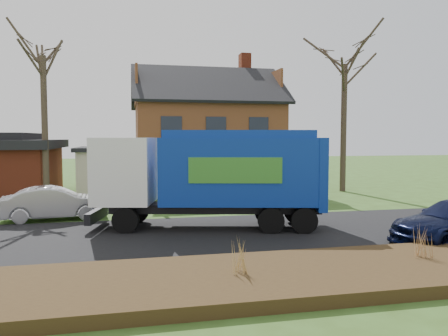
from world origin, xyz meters
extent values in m
plane|color=#314A18|center=(0.00, 0.00, 0.00)|extent=(120.00, 120.00, 0.00)
cube|color=black|center=(0.00, 0.00, 0.01)|extent=(80.00, 7.00, 0.02)
cube|color=black|center=(0.00, -5.30, 0.15)|extent=(80.00, 3.50, 0.30)
cube|color=beige|center=(2.00, 14.00, 1.35)|extent=(9.00, 7.50, 2.70)
cube|color=#542C18|center=(2.00, 14.00, 4.10)|extent=(9.00, 7.50, 2.80)
cube|color=#983821|center=(5.00, 15.00, 8.46)|extent=(0.70, 0.90, 1.60)
cube|color=beige|center=(-4.20, 13.50, 1.30)|extent=(3.50, 5.50, 2.60)
cube|color=black|center=(-4.20, 13.50, 2.72)|extent=(3.90, 5.90, 0.24)
cylinder|color=black|center=(-3.15, 0.97, 0.48)|extent=(1.00, 0.52, 0.95)
cylinder|color=black|center=(-2.72, 2.84, 0.48)|extent=(1.00, 0.52, 0.95)
cylinder|color=black|center=(1.93, -0.18, 0.48)|extent=(1.00, 0.52, 0.95)
cylinder|color=black|center=(2.36, 1.69, 0.48)|extent=(1.00, 0.52, 0.95)
cylinder|color=black|center=(3.09, -0.45, 0.48)|extent=(1.00, 0.52, 0.95)
cylinder|color=black|center=(3.51, 1.42, 0.48)|extent=(1.00, 0.52, 0.95)
cube|color=black|center=(0.18, 1.20, 0.78)|extent=(7.90, 2.81, 0.32)
cube|color=white|center=(-3.16, 1.95, 2.19)|extent=(2.55, 2.69, 2.47)
cube|color=black|center=(-4.14, 2.18, 2.33)|extent=(0.52, 1.98, 0.82)
cube|color=black|center=(-4.23, 2.20, 0.50)|extent=(0.73, 2.28, 0.41)
cube|color=navy|center=(1.03, 1.00, 2.19)|extent=(6.12, 3.50, 2.47)
cube|color=navy|center=(1.03, 1.00, 3.56)|extent=(5.79, 3.17, 0.27)
cube|color=navy|center=(3.93, 0.35, 2.10)|extent=(0.83, 2.34, 2.65)
cube|color=#36812A|center=(0.64, -0.10, 2.28)|extent=(3.22, 0.76, 0.91)
cube|color=#36812A|center=(1.15, 2.17, 2.28)|extent=(3.22, 0.76, 0.91)
imported|color=#ADAFB5|center=(-6.05, 4.28, 0.69)|extent=(4.37, 1.99, 1.39)
cylinder|color=#423627|center=(-7.24, 9.22, 3.81)|extent=(0.32, 0.32, 7.63)
cylinder|color=#3F3125|center=(10.34, 10.64, 4.02)|extent=(0.37, 0.37, 8.03)
cylinder|color=#3C2C24|center=(4.13, 22.96, 3.73)|extent=(0.28, 0.28, 7.47)
cone|color=tan|center=(-0.47, -5.24, 0.72)|extent=(0.04, 0.04, 0.84)
cone|color=tan|center=(-0.61, -5.24, 0.72)|extent=(0.04, 0.04, 0.84)
cone|color=tan|center=(-0.34, -5.24, 0.72)|extent=(0.04, 0.04, 0.84)
cone|color=tan|center=(-0.47, -5.14, 0.72)|extent=(0.04, 0.04, 0.84)
cone|color=tan|center=(-0.47, -5.35, 0.72)|extent=(0.04, 0.04, 0.84)
cone|color=#AB7D4B|center=(4.53, -4.99, 0.70)|extent=(0.04, 0.04, 0.80)
cone|color=#AB7D4B|center=(4.38, -4.99, 0.70)|extent=(0.04, 0.04, 0.80)
cone|color=#AB7D4B|center=(4.67, -4.99, 0.70)|extent=(0.04, 0.04, 0.80)
cone|color=#AB7D4B|center=(4.53, -4.88, 0.70)|extent=(0.04, 0.04, 0.80)
cone|color=#AB7D4B|center=(4.53, -5.10, 0.70)|extent=(0.04, 0.04, 0.80)
camera|label=1|loc=(-2.98, -14.88, 3.43)|focal=35.00mm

